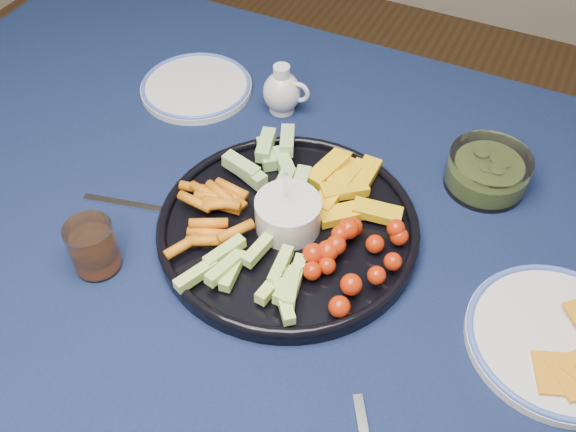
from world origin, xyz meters
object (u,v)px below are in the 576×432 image
at_px(pickle_bowl, 487,172).
at_px(cheese_plate, 559,338).
at_px(dining_table, 309,288).
at_px(creamer_pitcher, 282,92).
at_px(juice_tumbler, 94,249).
at_px(crudite_platter, 287,222).
at_px(side_plate_extra, 196,87).

height_order(pickle_bowl, cheese_plate, pickle_bowl).
bearing_deg(cheese_plate, dining_table, -179.79).
relative_size(creamer_pitcher, pickle_bowl, 0.72).
bearing_deg(cheese_plate, creamer_pitcher, 152.65).
height_order(dining_table, creamer_pitcher, creamer_pitcher).
bearing_deg(juice_tumbler, pickle_bowl, 41.48).
relative_size(dining_table, cheese_plate, 7.23).
bearing_deg(creamer_pitcher, juice_tumbler, -100.51).
relative_size(crudite_platter, pickle_bowl, 3.01).
bearing_deg(side_plate_extra, juice_tumbler, -77.83).
xyz_separation_m(creamer_pitcher, juice_tumbler, (-0.08, -0.42, -0.01)).
bearing_deg(juice_tumbler, cheese_plate, 14.23).
xyz_separation_m(cheese_plate, juice_tumbler, (-0.60, -0.15, 0.02)).
relative_size(crudite_platter, side_plate_extra, 1.88).
xyz_separation_m(pickle_bowl, cheese_plate, (0.15, -0.24, -0.01)).
bearing_deg(crudite_platter, dining_table, -21.94).
bearing_deg(cheese_plate, juice_tumbler, -165.77).
bearing_deg(side_plate_extra, creamer_pitcher, 6.38).
height_order(crudite_platter, juice_tumbler, crudite_platter).
xyz_separation_m(crudite_platter, creamer_pitcher, (-0.13, 0.25, 0.02)).
height_order(pickle_bowl, side_plate_extra, pickle_bowl).
height_order(creamer_pitcher, juice_tumbler, creamer_pitcher).
bearing_deg(pickle_bowl, dining_table, -127.81).
height_order(crudite_platter, creamer_pitcher, crudite_platter).
distance_m(creamer_pitcher, side_plate_extra, 0.17).
bearing_deg(crudite_platter, juice_tumbler, -141.26).
bearing_deg(side_plate_extra, pickle_bowl, -1.14).
height_order(dining_table, crudite_platter, crudite_platter).
xyz_separation_m(creamer_pitcher, pickle_bowl, (0.36, -0.03, -0.01)).
xyz_separation_m(crudite_platter, juice_tumbler, (-0.21, -0.17, 0.01)).
relative_size(pickle_bowl, side_plate_extra, 0.62).
bearing_deg(dining_table, pickle_bowl, 52.19).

